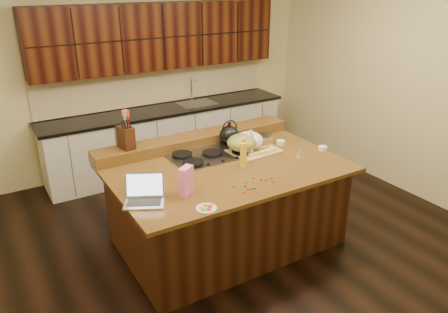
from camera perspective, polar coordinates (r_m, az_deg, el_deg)
room at (r=4.38m, az=0.34°, el=4.01°), size 5.52×5.02×2.72m
island at (r=4.74m, az=0.31°, el=-6.18°), size 2.40×1.60×0.92m
back_ledge at (r=5.08m, az=-3.78°, el=2.22°), size 2.40×0.30×0.12m
cooktop at (r=4.77m, az=-1.55°, el=0.28°), size 0.92×0.52×0.05m
back_counter at (r=6.52m, az=-7.66°, el=6.75°), size 3.70×0.66×2.40m
kettle at (r=4.97m, az=0.71°, el=2.87°), size 0.30×0.30×0.21m
green_bowl at (r=4.77m, az=2.35°, el=1.81°), size 0.38×0.38×0.18m
laptop at (r=3.88m, az=-10.35°, el=-4.90°), size 0.43×0.40×0.24m
oil_bottle at (r=4.44m, az=2.57°, el=0.17°), size 0.09×0.09×0.27m
vinegar_bottle at (r=4.72m, az=3.48°, el=1.44°), size 0.07×0.07×0.25m
wooden_tray at (r=4.88m, az=3.48°, el=1.79°), size 0.56×0.45×0.22m
ramekin_a at (r=5.04m, az=12.77°, el=1.06°), size 0.12×0.12×0.04m
ramekin_b at (r=5.13m, az=7.40°, el=1.84°), size 0.11×0.11×0.04m
ramekin_c at (r=5.07m, az=5.33°, el=1.69°), size 0.12×0.12×0.04m
strainer_bowl at (r=5.12m, az=5.08°, el=2.15°), size 0.30×0.30×0.09m
kitchen_timer at (r=4.87m, az=9.80°, el=0.65°), size 0.09×0.09×0.07m
pink_bag at (r=3.91m, az=-4.96°, el=-3.20°), size 0.16×0.14×0.27m
candy_plate at (r=3.72m, az=-2.33°, el=-6.79°), size 0.22×0.22×0.01m
package_box at (r=4.09m, az=-12.09°, el=-3.34°), size 0.11×0.08×0.15m
utensil_crock at (r=4.75m, az=-12.38°, el=1.91°), size 0.12×0.12×0.14m
knife_block at (r=4.73m, az=-12.71°, el=2.42°), size 0.16×0.22×0.24m
gumdrop_0 at (r=4.22m, az=4.91°, el=-3.03°), size 0.02×0.02×0.02m
gumdrop_1 at (r=4.16m, az=2.94°, el=-3.35°), size 0.02×0.02×0.02m
gumdrop_2 at (r=3.97m, az=2.60°, el=-4.69°), size 0.02×0.02×0.02m
gumdrop_3 at (r=4.09m, az=2.75°, el=-3.84°), size 0.02×0.02×0.02m
gumdrop_4 at (r=4.03m, az=3.18°, el=-4.27°), size 0.02×0.02×0.02m
gumdrop_5 at (r=4.19m, az=6.49°, el=-3.27°), size 0.02×0.02×0.02m
gumdrop_6 at (r=4.04m, az=3.70°, el=-4.19°), size 0.02×0.02×0.02m
gumdrop_7 at (r=4.05m, az=4.07°, el=-4.16°), size 0.02×0.02×0.02m
gumdrop_8 at (r=4.26m, az=6.14°, el=-2.80°), size 0.02×0.02×0.02m
gumdrop_9 at (r=4.08m, az=1.26°, el=-3.90°), size 0.02×0.02×0.02m
gumdrop_10 at (r=4.26m, az=6.21°, el=-2.79°), size 0.02×0.02×0.02m
gumdrop_11 at (r=4.21m, az=5.52°, el=-3.08°), size 0.02×0.02×0.02m
gumdrop_12 at (r=4.25m, az=3.86°, el=-2.81°), size 0.02×0.02×0.02m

